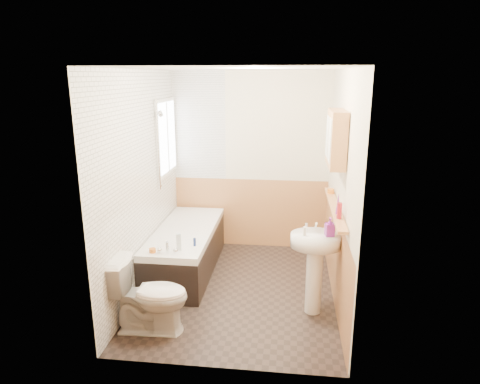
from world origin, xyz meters
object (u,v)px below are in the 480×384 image
(bathtub, at_px, (186,249))
(toilet, at_px, (150,295))
(medicine_cabinet, at_px, (336,138))
(pine_shelf, at_px, (335,207))
(sink, at_px, (315,257))

(bathtub, bearing_deg, toilet, -91.28)
(medicine_cabinet, bearing_deg, bathtub, 162.49)
(toilet, bearing_deg, pine_shelf, -68.10)
(toilet, relative_size, medicine_cabinet, 1.21)
(bathtub, height_order, medicine_cabinet, medicine_cabinet)
(sink, height_order, pine_shelf, pine_shelf)
(sink, distance_m, pine_shelf, 0.57)
(medicine_cabinet, bearing_deg, sink, -122.32)
(toilet, xyz_separation_m, medicine_cabinet, (1.77, 0.80, 1.44))
(toilet, bearing_deg, bathtub, -3.31)
(bathtub, distance_m, pine_shelf, 2.01)
(toilet, height_order, sink, sink)
(bathtub, bearing_deg, medicine_cabinet, -17.51)
(bathtub, relative_size, sink, 1.80)
(toilet, bearing_deg, sink, -73.85)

